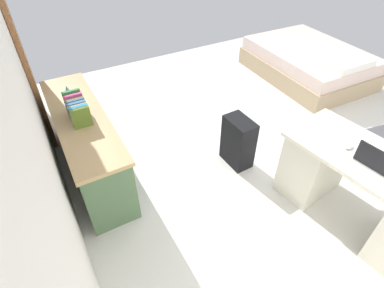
{
  "coord_description": "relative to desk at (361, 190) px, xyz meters",
  "views": [
    {
      "loc": [
        -2.06,
        2.36,
        2.43
      ],
      "look_at": [
        -0.17,
        1.29,
        0.6
      ],
      "focal_mm": 28.4,
      "sensor_mm": 36.0,
      "label": 1
    }
  ],
  "objects": [
    {
      "name": "ground_plane",
      "position": [
        1.24,
        -0.17,
        -0.39
      ],
      "size": [
        6.01,
        6.01,
        0.0
      ],
      "primitive_type": "plane",
      "color": "silver"
    },
    {
      "name": "wall_back",
      "position": [
        1.24,
        2.33,
        0.88
      ],
      "size": [
        4.42,
        0.1,
        2.53
      ],
      "primitive_type": "cube",
      "color": "silver",
      "rests_on": "ground_plane"
    },
    {
      "name": "door_wooden",
      "position": [
        2.9,
        2.25,
        0.63
      ],
      "size": [
        0.88,
        0.05,
        2.04
      ],
      "primitive_type": "cube",
      "color": "brown",
      "rests_on": "ground_plane"
    },
    {
      "name": "desk",
      "position": [
        0.0,
        0.0,
        0.0
      ],
      "size": [
        1.51,
        0.82,
        0.74
      ],
      "color": "silver",
      "rests_on": "ground_plane"
    },
    {
      "name": "credenza",
      "position": [
        1.85,
        1.95,
        -0.02
      ],
      "size": [
        1.8,
        0.48,
        0.73
      ],
      "color": "#4C6B47",
      "rests_on": "ground_plane"
    },
    {
      "name": "bed",
      "position": [
        2.31,
        -1.78,
        -0.14
      ],
      "size": [
        1.95,
        1.47,
        0.58
      ],
      "color": "tan",
      "rests_on": "ground_plane"
    },
    {
      "name": "suitcase_black",
      "position": [
        1.17,
        0.48,
        -0.1
      ],
      "size": [
        0.37,
        0.23,
        0.58
      ],
      "primitive_type": "cube",
      "rotation": [
        0.0,
        0.0,
        0.03
      ],
      "color": "black",
      "rests_on": "ground_plane"
    },
    {
      "name": "laptop",
      "position": [
        -0.03,
        0.07,
        0.4
      ],
      "size": [
        0.33,
        0.25,
        0.21
      ],
      "color": "#B7B7BC",
      "rests_on": "desk"
    },
    {
      "name": "computer_mouse",
      "position": [
        0.23,
        0.06,
        0.37
      ],
      "size": [
        0.07,
        0.11,
        0.03
      ],
      "primitive_type": "ellipsoid",
      "rotation": [
        0.0,
        0.0,
        0.11
      ],
      "color": "white",
      "rests_on": "desk"
    },
    {
      "name": "book_row",
      "position": [
        1.8,
        1.95,
        0.45
      ],
      "size": [
        0.35,
        0.17,
        0.22
      ],
      "color": "#516B24",
      "rests_on": "credenza"
    },
    {
      "name": "figurine_small",
      "position": [
        2.3,
        1.95,
        0.4
      ],
      "size": [
        0.08,
        0.08,
        0.11
      ],
      "primitive_type": "cone",
      "color": "#4C7FBF",
      "rests_on": "credenza"
    }
  ]
}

